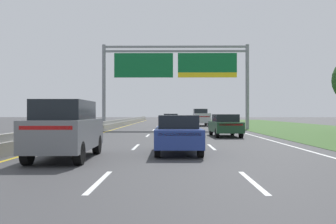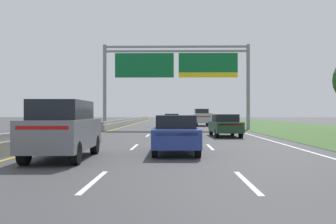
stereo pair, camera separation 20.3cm
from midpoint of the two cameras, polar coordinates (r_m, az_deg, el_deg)
The scene contains 10 objects.
ground_plane at distance 33.38m, azimuth 0.55°, elevation -3.00°, with size 220.00×220.00×0.00m, color #3D3D3F.
lane_striping at distance 32.92m, azimuth 0.55°, elevation -3.04°, with size 11.96×106.00×0.01m.
grass_verge_right at distance 36.17m, azimuth 23.26°, elevation -2.76°, with size 14.00×110.00×0.02m, color #3D602D.
median_barrier_concrete at distance 34.01m, azimuth -10.65°, elevation -2.35°, with size 0.60×110.00×0.85m.
overhead_sign_gantry at distance 37.60m, azimuth 1.01°, elevation 6.75°, with size 15.06×0.42×8.67m.
pickup_truck_silver at distance 47.48m, azimuth 5.01°, elevation -0.86°, with size 2.09×5.43×2.20m.
car_darkgreen_right_lane_sedan at distance 26.07m, azimuth 8.68°, elevation -2.01°, with size 1.93×4.44×1.57m.
car_blue_centre_lane_sedan at distance 15.12m, azimuth 1.20°, elevation -3.36°, with size 1.85×4.41×1.57m.
car_navy_centre_lane_sedan at distance 42.68m, azimuth 0.31°, elevation -1.28°, with size 1.87×4.42×1.57m.
car_grey_left_lane_suv at distance 13.73m, azimuth -16.01°, elevation -2.50°, with size 2.02×4.75×2.11m.
Camera 1 is at (-0.10, 1.66, 1.66)m, focal length 39.11 mm.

